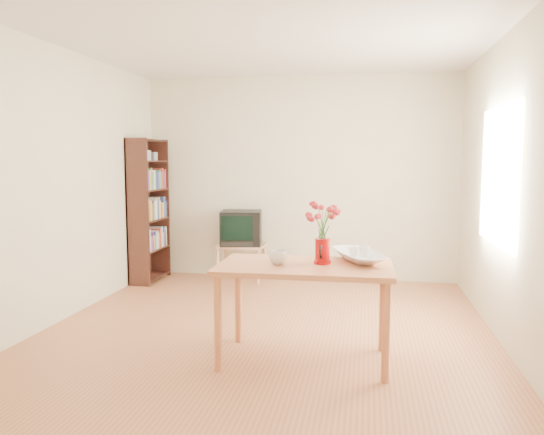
% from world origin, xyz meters
% --- Properties ---
extents(room, '(4.50, 4.50, 4.50)m').
position_xyz_m(room, '(0.03, 0.00, 1.30)').
color(room, '#9F5B38').
rests_on(room, ground).
extents(table, '(1.32, 0.76, 0.75)m').
position_xyz_m(table, '(0.42, -0.63, 0.66)').
color(table, '#B3623D').
rests_on(table, ground).
extents(tv_stand, '(0.60, 0.45, 0.46)m').
position_xyz_m(tv_stand, '(-0.70, 1.97, 0.39)').
color(tv_stand, tan).
rests_on(tv_stand, ground).
extents(bookshelf, '(0.28, 0.70, 1.80)m').
position_xyz_m(bookshelf, '(-1.85, 1.75, 0.84)').
color(bookshelf, black).
rests_on(bookshelf, ground).
extents(pitcher, '(0.13, 0.21, 0.20)m').
position_xyz_m(pitcher, '(0.55, -0.57, 0.84)').
color(pitcher, '#C00B0B').
rests_on(pitcher, table).
extents(flowers, '(0.22, 0.22, 0.31)m').
position_xyz_m(flowers, '(0.55, -0.57, 1.09)').
color(flowers, red).
rests_on(flowers, pitcher).
extents(mug, '(0.16, 0.16, 0.11)m').
position_xyz_m(mug, '(0.22, -0.66, 0.80)').
color(mug, white).
rests_on(mug, table).
extents(bowl, '(0.58, 0.58, 0.42)m').
position_xyz_m(bowl, '(0.82, -0.40, 0.96)').
color(bowl, white).
rests_on(bowl, table).
extents(teacup_a, '(0.07, 0.07, 0.06)m').
position_xyz_m(teacup_a, '(0.78, -0.40, 0.91)').
color(teacup_a, white).
rests_on(teacup_a, bowl).
extents(teacup_b, '(0.09, 0.09, 0.07)m').
position_xyz_m(teacup_b, '(0.86, -0.38, 0.92)').
color(teacup_b, white).
rests_on(teacup_b, bowl).
extents(television, '(0.56, 0.53, 0.43)m').
position_xyz_m(television, '(-0.70, 1.98, 0.68)').
color(television, black).
rests_on(television, tv_stand).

